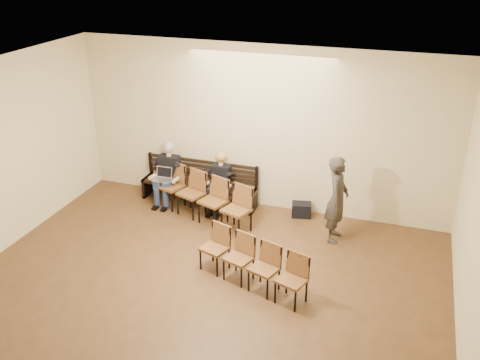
# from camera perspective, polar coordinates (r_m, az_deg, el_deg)

# --- Properties ---
(ground) EXTENTS (10.00, 10.00, 0.00)m
(ground) POSITION_cam_1_polar(r_m,az_deg,el_deg) (7.98, -8.96, -18.20)
(ground) COLOR brown
(ground) RESTS_ON ground
(room_walls) EXTENTS (8.02, 10.01, 3.51)m
(room_walls) POSITION_cam_1_polar(r_m,az_deg,el_deg) (7.18, -7.43, 0.99)
(room_walls) COLOR beige
(room_walls) RESTS_ON ground
(bench) EXTENTS (2.60, 0.90, 0.45)m
(bench) POSITION_cam_1_polar(r_m,az_deg,el_deg) (11.82, -4.39, -1.41)
(bench) COLOR black
(bench) RESTS_ON ground
(seated_man) EXTENTS (0.55, 0.76, 1.32)m
(seated_man) POSITION_cam_1_polar(r_m,az_deg,el_deg) (11.80, -7.72, 0.73)
(seated_man) COLOR black
(seated_man) RESTS_ON ground
(seated_woman) EXTENTS (0.50, 0.69, 1.15)m
(seated_woman) POSITION_cam_1_polar(r_m,az_deg,el_deg) (11.39, -2.21, -0.45)
(seated_woman) COLOR black
(seated_woman) RESTS_ON ground
(laptop) EXTENTS (0.42, 0.37, 0.26)m
(laptop) POSITION_cam_1_polar(r_m,az_deg,el_deg) (11.66, -8.37, -0.06)
(laptop) COLOR silver
(laptop) RESTS_ON bench
(water_bottle) EXTENTS (0.07, 0.07, 0.21)m
(water_bottle) POSITION_cam_1_polar(r_m,az_deg,el_deg) (11.17, -2.06, -1.08)
(water_bottle) COLOR silver
(water_bottle) RESTS_ON bench
(bag) EXTENTS (0.45, 0.36, 0.30)m
(bag) POSITION_cam_1_polar(r_m,az_deg,el_deg) (11.32, 6.57, -3.17)
(bag) COLOR black
(bag) RESTS_ON ground
(passerby) EXTENTS (0.49, 0.73, 1.97)m
(passerby) POSITION_cam_1_polar(r_m,az_deg,el_deg) (10.21, 10.37, -1.37)
(passerby) COLOR #35312B
(passerby) RESTS_ON ground
(chair_row_front) EXTENTS (2.35, 1.26, 0.95)m
(chair_row_front) POSITION_cam_1_polar(r_m,az_deg,el_deg) (11.05, -4.08, -1.89)
(chair_row_front) COLOR brown
(chair_row_front) RESTS_ON ground
(chair_row_back) EXTENTS (2.05, 1.07, 0.83)m
(chair_row_back) POSITION_cam_1_polar(r_m,az_deg,el_deg) (9.01, 1.19, -8.92)
(chair_row_back) COLOR brown
(chair_row_back) RESTS_ON ground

